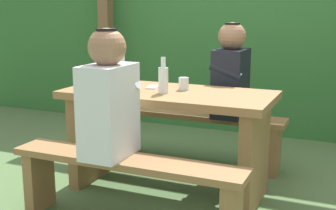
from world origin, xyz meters
TOP-DOWN VIEW (x-y plane):
  - ground_plane at (0.00, 0.00)m, footprint 12.00×12.00m
  - hedge_backdrop at (0.00, 2.12)m, footprint 6.40×0.95m
  - pergola_post_left at (-1.36, 1.46)m, footprint 0.12×0.12m
  - picnic_table at (0.00, 0.00)m, footprint 1.40×0.64m
  - bench_near at (0.00, -0.60)m, footprint 1.40×0.24m
  - bench_far at (0.00, 0.60)m, footprint 1.40×0.24m
  - person_white_shirt at (-0.10, -0.59)m, footprint 0.25×0.35m
  - person_black_coat at (0.26, 0.59)m, footprint 0.25×0.35m
  - drinking_glass at (0.08, 0.08)m, footprint 0.07×0.07m
  - bottle_left at (-0.00, -0.08)m, footprint 0.07×0.07m
  - bottle_right at (-0.31, -0.05)m, footprint 0.06×0.06m
  - cell_phone at (-0.15, 0.07)m, footprint 0.10×0.15m

SIDE VIEW (x-z plane):
  - ground_plane at x=0.00m, z-range 0.00..0.00m
  - bench_near at x=0.00m, z-range 0.09..0.52m
  - bench_far at x=0.00m, z-range 0.09..0.52m
  - picnic_table at x=0.00m, z-range 0.13..0.83m
  - cell_phone at x=-0.15m, z-range 0.70..0.71m
  - drinking_glass at x=0.08m, z-range 0.70..0.79m
  - person_white_shirt at x=-0.10m, z-range 0.39..1.11m
  - person_black_coat at x=0.26m, z-range 0.39..1.11m
  - bottle_left at x=0.00m, z-range 0.68..0.91m
  - bottle_right at x=-0.31m, z-range 0.68..0.91m
  - pergola_post_left at x=-1.36m, z-range 0.00..1.95m
  - hedge_backdrop at x=0.00m, z-range 0.00..2.06m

